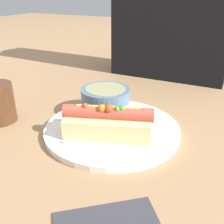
% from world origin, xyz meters
% --- Properties ---
extents(ground_plane, '(4.00, 4.00, 0.00)m').
position_xyz_m(ground_plane, '(0.00, 0.00, 0.00)').
color(ground_plane, '#93704C').
extents(dinner_plate, '(0.27, 0.27, 0.01)m').
position_xyz_m(dinner_plate, '(0.00, 0.00, 0.01)').
color(dinner_plate, white).
rests_on(dinner_plate, ground_plane).
extents(hot_dog, '(0.17, 0.12, 0.07)m').
position_xyz_m(hot_dog, '(0.01, -0.03, 0.04)').
color(hot_dog, '#E5C17F').
rests_on(hot_dog, dinner_plate).
extents(soup_bowl, '(0.11, 0.11, 0.05)m').
position_xyz_m(soup_bowl, '(-0.05, 0.06, 0.04)').
color(soup_bowl, slate).
rests_on(soup_bowl, dinner_plate).
extents(spoon, '(0.03, 0.17, 0.01)m').
position_xyz_m(spoon, '(-0.04, 0.02, 0.02)').
color(spoon, '#B7B7BC').
rests_on(spoon, dinner_plate).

